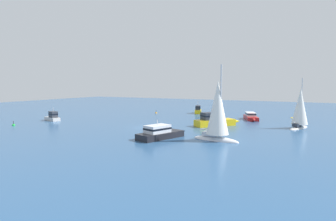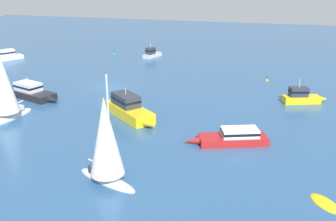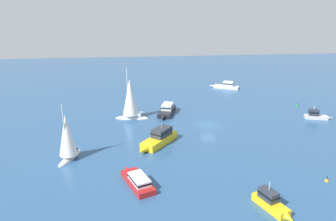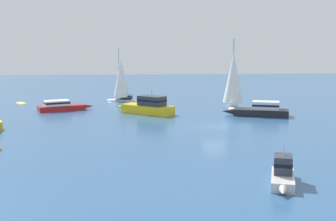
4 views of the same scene
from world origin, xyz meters
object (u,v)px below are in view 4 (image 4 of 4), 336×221
(ketch, at_px, (122,81))
(motor_cruiser, at_px, (283,174))
(cabin_cruiser_1, at_px, (147,106))
(launch_1, at_px, (261,110))
(yacht, at_px, (233,83))
(cabin_cruiser_2, at_px, (61,106))
(rib, at_px, (21,103))

(ketch, relative_size, motor_cruiser, 1.66)
(cabin_cruiser_1, relative_size, launch_1, 0.94)
(launch_1, relative_size, motor_cruiser, 1.63)
(yacht, bearing_deg, cabin_cruiser_1, 116.93)
(launch_1, relative_size, cabin_cruiser_2, 1.11)
(ketch, bearing_deg, cabin_cruiser_1, 126.37)
(motor_cruiser, xyz_separation_m, yacht, (-34.41, 4.10, 2.80))
(ketch, relative_size, yacht, 0.84)
(launch_1, bearing_deg, cabin_cruiser_1, 6.49)
(rib, xyz_separation_m, ketch, (-1.47, 14.91, 3.05))
(rib, distance_m, motor_cruiser, 49.18)
(rib, bearing_deg, motor_cruiser, 176.20)
(rib, relative_size, cabin_cruiser_2, 0.37)
(cabin_cruiser_1, xyz_separation_m, launch_1, (2.80, 14.07, -0.18))
(ketch, bearing_deg, launch_1, 159.41)
(motor_cruiser, distance_m, cabin_cruiser_2, 38.87)
(launch_1, distance_m, cabin_cruiser_2, 26.22)
(rib, distance_m, cabin_cruiser_1, 21.65)
(cabin_cruiser_1, bearing_deg, yacht, -121.79)
(ketch, height_order, yacht, yacht)
(launch_1, bearing_deg, motor_cruiser, 95.12)
(rib, relative_size, cabin_cruiser_1, 0.35)
(cabin_cruiser_1, bearing_deg, rib, 7.35)
(rib, distance_m, launch_1, 35.44)
(motor_cruiser, bearing_deg, launch_1, -175.08)
(rib, height_order, yacht, yacht)
(rib, xyz_separation_m, cabin_cruiser_1, (11.32, 18.43, 0.92))
(ketch, bearing_deg, yacht, 172.07)
(ketch, xyz_separation_m, cabin_cruiser_2, (9.25, -7.85, -2.46))
(rib, relative_size, launch_1, 0.33)
(motor_cruiser, bearing_deg, cabin_cruiser_1, -147.75)
(rib, xyz_separation_m, motor_cruiser, (41.52, 26.35, 0.68))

